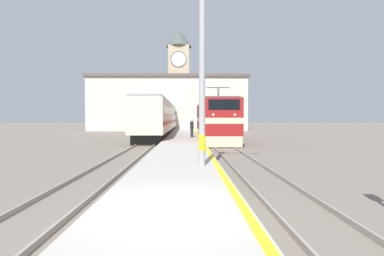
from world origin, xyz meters
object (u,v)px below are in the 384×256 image
at_px(passenger_train, 163,118).
at_px(clock_tower, 179,75).
at_px(person_on_platform, 192,128).
at_px(locomotive_train, 214,120).
at_px(catenary_mast, 204,55).

distance_m(passenger_train, clock_tower, 29.30).
bearing_deg(person_on_platform, locomotive_train, 43.76).
relative_size(passenger_train, person_on_platform, 21.56).
bearing_deg(locomotive_train, passenger_train, 118.42).
relative_size(locomotive_train, clock_tower, 0.75).
xyz_separation_m(locomotive_train, catenary_mast, (-2.07, -18.79, 2.67)).
xyz_separation_m(catenary_mast, person_on_platform, (-0.21, 16.61, -3.38)).
bearing_deg(clock_tower, locomotive_train, -83.22).
distance_m(passenger_train, person_on_platform, 13.98).
distance_m(person_on_platform, clock_tower, 42.42).
bearing_deg(person_on_platform, clock_tower, 93.25).
distance_m(locomotive_train, clock_tower, 40.33).
xyz_separation_m(person_on_platform, clock_tower, (-2.33, 40.94, 10.88)).
bearing_deg(locomotive_train, clock_tower, 96.78).
bearing_deg(catenary_mast, clock_tower, 92.53).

